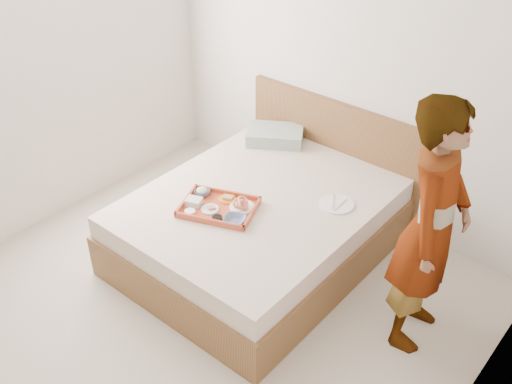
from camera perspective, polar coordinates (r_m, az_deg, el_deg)
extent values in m
cube|color=#BDB0A0|center=(4.18, -7.99, -12.87)|extent=(3.50, 4.00, 0.01)
cube|color=silver|center=(4.74, 8.89, 12.28)|extent=(3.50, 0.01, 2.60)
cube|color=silver|center=(2.55, 18.11, -11.03)|extent=(0.01, 4.00, 2.60)
cube|color=brown|center=(4.56, 0.32, -3.23)|extent=(1.65, 2.00, 0.53)
cube|color=brown|center=(5.10, 7.30, 3.77)|extent=(1.65, 0.06, 0.95)
cube|color=#ABB7A9|center=(5.10, 1.84, 5.46)|extent=(0.56, 0.52, 0.11)
cube|color=#C85B2E|center=(4.27, -3.60, -1.44)|extent=(0.63, 0.55, 0.05)
cylinder|color=white|center=(4.27, -1.35, -1.45)|extent=(0.24, 0.24, 0.01)
imported|color=#171E51|center=(4.13, -2.05, -2.69)|extent=(0.19, 0.19, 0.04)
cylinder|color=black|center=(4.15, -3.75, -2.56)|extent=(0.10, 0.10, 0.03)
cylinder|color=white|center=(4.26, -4.45, -1.65)|extent=(0.17, 0.17, 0.01)
cylinder|color=orange|center=(4.36, -2.79, -0.67)|extent=(0.17, 0.17, 0.01)
imported|color=#171E51|center=(4.41, -5.18, -0.07)|extent=(0.15, 0.15, 0.04)
cube|color=silver|center=(4.31, -5.98, -0.93)|extent=(0.14, 0.12, 0.05)
cylinder|color=white|center=(4.23, -6.35, -1.94)|extent=(0.10, 0.10, 0.03)
cylinder|color=white|center=(4.36, 7.75, -1.16)|extent=(0.30, 0.30, 0.01)
imported|color=beige|center=(3.71, 16.47, -3.35)|extent=(0.51, 0.69, 1.72)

